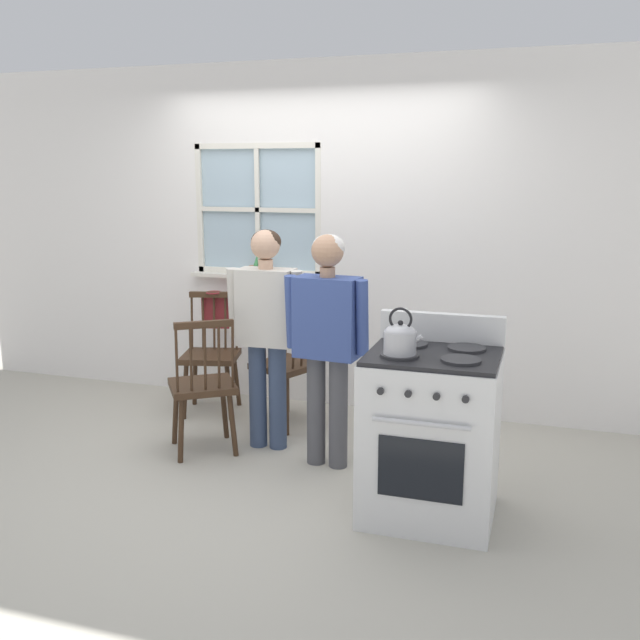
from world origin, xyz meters
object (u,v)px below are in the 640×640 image
object	(u,v)px
stove	(431,433)
kettle	(400,338)
person_teen_center	(327,329)
handbag	(216,311)
chair_center_cluster	(289,366)
potted_plant	(258,268)
chair_by_window	(211,356)
person_elderly_left	(266,320)
chair_near_wall	(203,388)

from	to	relation	value
stove	kettle	size ratio (longest dim) A/B	4.39
person_teen_center	handbag	xyz separation A→B (m)	(-1.23, 0.95, -0.14)
chair_center_cluster	stove	world-z (taller)	stove
potted_plant	chair_by_window	bearing A→B (deg)	-121.49
person_teen_center	chair_by_window	bearing A→B (deg)	153.47
person_elderly_left	person_teen_center	bearing A→B (deg)	-21.40
chair_near_wall	kettle	distance (m)	1.66
chair_by_window	person_teen_center	size ratio (longest dim) A/B	0.63
chair_near_wall	person_elderly_left	size ratio (longest dim) A/B	0.63
stove	kettle	xyz separation A→B (m)	(-0.16, -0.13, 0.55)
chair_by_window	stove	world-z (taller)	stove
chair_by_window	chair_near_wall	bearing A→B (deg)	-81.59
potted_plant	handbag	xyz separation A→B (m)	(-0.30, -0.17, -0.34)
chair_by_window	stove	xyz separation A→B (m)	(1.92, -1.19, 0.03)
chair_near_wall	potted_plant	bearing A→B (deg)	-121.95
chair_near_wall	person_teen_center	distance (m)	0.98
kettle	potted_plant	xyz separation A→B (m)	(-1.51, 1.72, 0.08)
chair_near_wall	chair_center_cluster	size ratio (longest dim) A/B	1.00
person_teen_center	kettle	bearing A→B (deg)	-41.07
stove	chair_by_window	bearing A→B (deg)	148.08
chair_near_wall	kettle	world-z (taller)	kettle
chair_center_cluster	handbag	xyz separation A→B (m)	(-0.74, 0.31, 0.32)
chair_center_cluster	person_elderly_left	bearing A→B (deg)	25.71
person_elderly_left	potted_plant	world-z (taller)	person_elderly_left
chair_near_wall	kettle	bearing A→B (deg)	123.20
person_teen_center	kettle	distance (m)	0.85
handbag	potted_plant	bearing A→B (deg)	29.56
chair_center_cluster	kettle	distance (m)	1.74
stove	potted_plant	xyz separation A→B (m)	(-1.67, 1.59, 0.63)
person_elderly_left	handbag	size ratio (longest dim) A/B	4.87
chair_near_wall	stove	xyz separation A→B (m)	(1.60, -0.44, 0.03)
potted_plant	chair_near_wall	bearing A→B (deg)	-86.58
chair_by_window	chair_center_cluster	size ratio (longest dim) A/B	1.00
person_teen_center	kettle	size ratio (longest dim) A/B	6.04
stove	handbag	size ratio (longest dim) A/B	3.53
chair_near_wall	handbag	xyz separation A→B (m)	(-0.37, 0.99, 0.32)
person_teen_center	stove	bearing A→B (deg)	-27.63
chair_by_window	person_elderly_left	bearing A→B (deg)	-52.40
chair_by_window	person_teen_center	distance (m)	1.45
person_teen_center	chair_center_cluster	bearing A→B (deg)	133.08
chair_near_wall	potted_plant	xyz separation A→B (m)	(-0.07, 1.16, 0.65)
chair_by_window	kettle	bearing A→B (deg)	-51.08
stove	person_elderly_left	bearing A→B (deg)	152.19
chair_by_window	handbag	distance (m)	0.40
person_elderly_left	potted_plant	xyz separation A→B (m)	(-0.45, 0.95, 0.20)
person_elderly_left	stove	xyz separation A→B (m)	(1.22, -0.64, -0.42)
kettle	person_teen_center	bearing A→B (deg)	133.97
person_teen_center	stove	size ratio (longest dim) A/B	1.38
potted_plant	handbag	world-z (taller)	potted_plant
person_elderly_left	kettle	xyz separation A→B (m)	(1.06, -0.77, 0.13)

